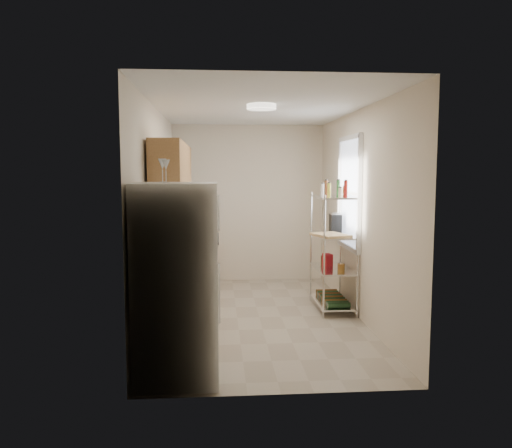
% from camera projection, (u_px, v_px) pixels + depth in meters
% --- Properties ---
extents(room, '(2.52, 4.42, 2.62)m').
position_uv_depth(room, '(259.00, 215.00, 6.16)').
color(room, '#ADA18D').
rests_on(room, ground).
extents(counter_run, '(0.63, 3.51, 0.90)m').
position_uv_depth(counter_run, '(187.00, 276.00, 6.61)').
color(counter_run, '#B7834E').
rests_on(counter_run, ground).
extents(upper_cabinets, '(0.33, 2.20, 0.72)m').
position_uv_depth(upper_cabinets, '(173.00, 173.00, 6.12)').
color(upper_cabinets, '#B7834E').
rests_on(upper_cabinets, room).
extents(range_hood, '(0.50, 0.60, 0.12)m').
position_uv_depth(range_hood, '(183.00, 203.00, 6.96)').
color(range_hood, '#B7BABC').
rests_on(range_hood, room).
extents(window, '(0.06, 1.00, 1.46)m').
position_uv_depth(window, '(350.00, 193.00, 6.57)').
color(window, white).
rests_on(window, room).
extents(bakers_rack, '(0.45, 0.90, 1.73)m').
position_uv_depth(bakers_rack, '(334.00, 227.00, 6.55)').
color(bakers_rack, silver).
rests_on(bakers_rack, ground).
extents(ceiling_dome, '(0.34, 0.34, 0.05)m').
position_uv_depth(ceiling_dome, '(261.00, 107.00, 5.73)').
color(ceiling_dome, white).
rests_on(ceiling_dome, room).
extents(refrigerator, '(0.71, 0.71, 1.74)m').
position_uv_depth(refrigerator, '(177.00, 282.00, 4.37)').
color(refrigerator, white).
rests_on(refrigerator, ground).
extents(wine_glass_a, '(0.07, 0.07, 0.21)m').
position_uv_depth(wine_glass_a, '(162.00, 171.00, 4.43)').
color(wine_glass_a, silver).
rests_on(wine_glass_a, refrigerator).
extents(wine_glass_b, '(0.07, 0.07, 0.19)m').
position_uv_depth(wine_glass_b, '(166.00, 171.00, 4.15)').
color(wine_glass_b, silver).
rests_on(wine_glass_b, refrigerator).
extents(rice_cooker, '(0.28, 0.28, 0.22)m').
position_uv_depth(rice_cooker, '(186.00, 233.00, 6.71)').
color(rice_cooker, silver).
rests_on(rice_cooker, counter_run).
extents(frying_pan_large, '(0.28, 0.28, 0.04)m').
position_uv_depth(frying_pan_large, '(188.00, 239.00, 6.72)').
color(frying_pan_large, black).
rests_on(frying_pan_large, counter_run).
extents(frying_pan_small, '(0.25, 0.25, 0.04)m').
position_uv_depth(frying_pan_small, '(189.00, 234.00, 7.33)').
color(frying_pan_small, black).
rests_on(frying_pan_small, counter_run).
extents(cutting_board, '(0.49, 0.56, 0.03)m').
position_uv_depth(cutting_board, '(331.00, 235.00, 6.34)').
color(cutting_board, tan).
rests_on(cutting_board, bakers_rack).
extents(espresso_machine, '(0.16, 0.23, 0.25)m').
position_uv_depth(espresso_machine, '(335.00, 222.00, 6.86)').
color(espresso_machine, black).
rests_on(espresso_machine, bakers_rack).
extents(storage_bag, '(0.13, 0.16, 0.16)m').
position_uv_depth(storage_bag, '(327.00, 260.00, 6.75)').
color(storage_bag, maroon).
rests_on(storage_bag, bakers_rack).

